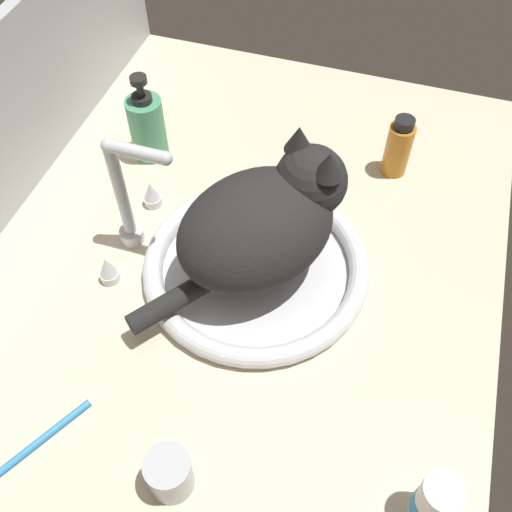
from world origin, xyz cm
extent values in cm
cube|color=beige|center=(0.00, 0.00, 1.50)|extent=(108.85, 82.86, 3.00)
torus|color=white|center=(-2.91, -2.62, 4.59)|extent=(36.36, 36.36, 3.19)
cylinder|color=white|center=(-2.91, -2.62, 3.30)|extent=(31.57, 31.57, 0.60)
cylinder|color=silver|center=(-2.91, 19.26, 4.21)|extent=(4.00, 4.00, 2.42)
cylinder|color=silver|center=(-2.91, 19.26, 14.78)|extent=(2.00, 2.00, 18.73)
sphere|color=silver|center=(-2.91, 19.26, 24.15)|extent=(2.20, 2.20, 2.20)
cylinder|color=silver|center=(-2.91, 14.89, 24.15)|extent=(2.00, 8.74, 2.00)
sphere|color=silver|center=(-2.91, 10.52, 24.15)|extent=(2.10, 2.10, 2.10)
cylinder|color=silver|center=(-11.46, 19.26, 3.80)|extent=(3.20, 3.20, 1.60)
cone|color=silver|center=(-11.46, 19.26, 6.38)|extent=(2.88, 2.88, 3.55)
cylinder|color=silver|center=(5.63, 19.26, 3.80)|extent=(3.20, 3.20, 1.60)
cone|color=silver|center=(5.63, 19.26, 6.38)|extent=(2.88, 2.88, 3.55)
ellipsoid|color=black|center=(-2.91, -2.62, 13.73)|extent=(31.69, 30.44, 15.08)
sphere|color=black|center=(5.20, -8.59, 17.65)|extent=(11.18, 11.18, 11.18)
cone|color=black|center=(7.19, -5.90, 23.66)|extent=(4.25, 4.25, 4.19)
cone|color=black|center=(3.21, -11.29, 23.66)|extent=(4.25, 4.25, 4.19)
ellipsoid|color=silver|center=(8.57, -11.08, 16.54)|extent=(5.48, 5.77, 3.58)
ellipsoid|color=silver|center=(4.18, -7.85, 12.97)|extent=(11.96, 12.71, 8.29)
cylinder|color=black|center=(-15.44, 6.62, 7.79)|extent=(12.77, 10.59, 3.20)
cylinder|color=#C67A23|center=(26.91, -19.99, 8.10)|extent=(4.68, 4.68, 10.21)
cylinder|color=black|center=(26.91, -19.99, 14.11)|extent=(3.51, 3.51, 1.80)
cylinder|color=#B2B5BA|center=(-38.02, -2.50, 6.07)|extent=(5.73, 5.73, 6.14)
cylinder|color=silver|center=(-38.02, -2.50, 9.64)|extent=(5.84, 5.84, 1.00)
cylinder|color=#4C9E70|center=(17.64, 24.78, 9.10)|extent=(6.56, 6.56, 12.20)
cylinder|color=black|center=(17.64, 24.78, 15.80)|extent=(3.61, 3.61, 1.20)
cylinder|color=black|center=(17.64, 24.78, 17.71)|extent=(1.31, 1.31, 2.63)
cylinder|color=black|center=(17.64, 24.78, 19.63)|extent=(2.95, 2.95, 1.20)
cylinder|color=white|center=(-31.89, -33.94, 6.78)|extent=(4.67, 4.67, 7.55)
cylinder|color=#338CD1|center=(-31.89, -33.94, 6.17)|extent=(4.81, 4.81, 3.02)
cylinder|color=white|center=(-31.89, -33.94, 11.61)|extent=(4.91, 4.91, 2.12)
cylinder|color=#338CD1|center=(-38.37, 16.28, 3.50)|extent=(14.01, 8.26, 1.00)
camera|label=1|loc=(-55.69, -19.28, 80.21)|focal=40.91mm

